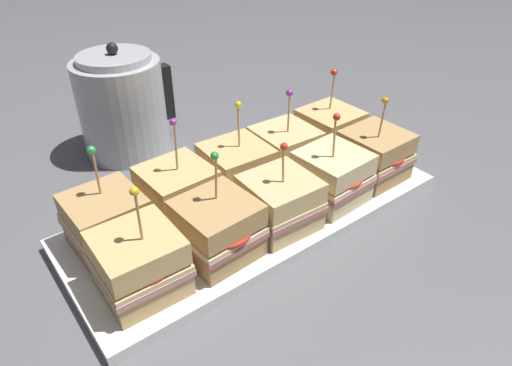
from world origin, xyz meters
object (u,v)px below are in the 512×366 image
at_px(sandwich_front_left, 218,229).
at_px(sandwich_back_far_right, 329,132).
at_px(sandwich_back_far_left, 107,221).
at_px(sandwich_front_center, 280,202).
at_px(sandwich_front_right, 332,177).
at_px(sandwich_back_right, 285,150).
at_px(sandwich_front_far_right, 375,155).
at_px(sandwich_back_center, 236,170).
at_px(sandwich_front_far_left, 140,264).
at_px(serving_platter, 256,210).
at_px(kettle_steel, 123,106).
at_px(sandwich_back_left, 178,193).

xyz_separation_m(sandwich_front_left, sandwich_back_far_right, (0.31, 0.11, 0.00)).
bearing_deg(sandwich_back_far_left, sandwich_front_center, -27.15).
height_order(sandwich_front_right, sandwich_back_right, same).
bearing_deg(sandwich_front_right, sandwich_front_left, 179.40).
height_order(sandwich_front_far_right, sandwich_back_center, sandwich_back_center).
height_order(sandwich_front_far_left, sandwich_back_far_left, sandwich_front_far_left).
relative_size(sandwich_front_center, sandwich_back_far_right, 0.89).
relative_size(serving_platter, kettle_steel, 2.79).
height_order(sandwich_back_center, sandwich_back_right, sandwich_back_center).
height_order(sandwich_back_center, kettle_steel, kettle_steel).
bearing_deg(sandwich_front_far_right, sandwich_back_far_right, 89.85).
bearing_deg(sandwich_front_center, sandwich_back_far_left, 152.85).
relative_size(sandwich_front_center, sandwich_front_right, 0.91).
bearing_deg(serving_platter, sandwich_front_far_right, -13.84).
xyz_separation_m(sandwich_front_far_left, sandwich_back_center, (0.21, 0.10, -0.00)).
xyz_separation_m(sandwich_back_center, kettle_steel, (-0.07, 0.26, 0.03)).
relative_size(sandwich_front_left, sandwich_back_right, 1.00).
height_order(sandwich_front_far_left, sandwich_back_right, sandwich_front_far_left).
xyz_separation_m(sandwich_front_far_left, sandwich_back_far_right, (0.42, 0.10, 0.00)).
xyz_separation_m(sandwich_front_center, sandwich_front_right, (0.10, 0.00, 0.00)).
relative_size(sandwich_front_right, sandwich_back_left, 0.94).
bearing_deg(sandwich_front_far_left, sandwich_back_right, 18.35).
xyz_separation_m(serving_platter, sandwich_front_far_right, (0.21, -0.05, 0.05)).
relative_size(sandwich_front_right, sandwich_back_right, 0.99).
bearing_deg(sandwich_front_center, sandwich_front_left, 178.46).
height_order(sandwich_back_left, kettle_steel, kettle_steel).
height_order(sandwich_front_far_right, kettle_steel, kettle_steel).
distance_m(sandwich_front_right, sandwich_back_far_right, 0.15).
bearing_deg(sandwich_front_left, sandwich_front_right, -0.60).
distance_m(sandwich_front_center, sandwich_front_far_right, 0.21).
bearing_deg(sandwich_front_left, sandwich_front_center, -1.54).
height_order(sandwich_front_far_left, sandwich_front_far_right, sandwich_front_far_left).
bearing_deg(sandwich_front_left, sandwich_back_far_right, 18.78).
height_order(sandwich_front_far_left, sandwich_back_far_right, sandwich_back_far_right).
xyz_separation_m(sandwich_front_far_left, sandwich_back_right, (0.32, 0.10, -0.00)).
xyz_separation_m(sandwich_front_left, sandwich_back_center, (0.10, 0.10, -0.00)).
distance_m(serving_platter, sandwich_back_left, 0.13).
xyz_separation_m(sandwich_front_far_right, sandwich_back_far_right, (0.00, 0.10, -0.00)).
bearing_deg(sandwich_back_right, sandwich_back_far_left, -179.84).
xyz_separation_m(sandwich_back_right, kettle_steel, (-0.17, 0.26, 0.04)).
bearing_deg(sandwich_front_far_left, sandwich_back_far_left, 89.15).
bearing_deg(sandwich_front_far_right, serving_platter, 166.16).
bearing_deg(sandwich_front_right, sandwich_back_far_right, 46.32).
xyz_separation_m(sandwich_front_center, sandwich_back_right, (0.10, 0.11, 0.00)).
bearing_deg(sandwich_front_left, sandwich_back_left, 90.50).
xyz_separation_m(serving_platter, sandwich_back_center, (-0.00, 0.05, 0.05)).
bearing_deg(sandwich_front_far_left, sandwich_back_left, 42.94).
distance_m(sandwich_back_center, kettle_steel, 0.27).
relative_size(sandwich_front_left, sandwich_front_right, 1.00).
relative_size(sandwich_front_far_left, sandwich_back_right, 1.01).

